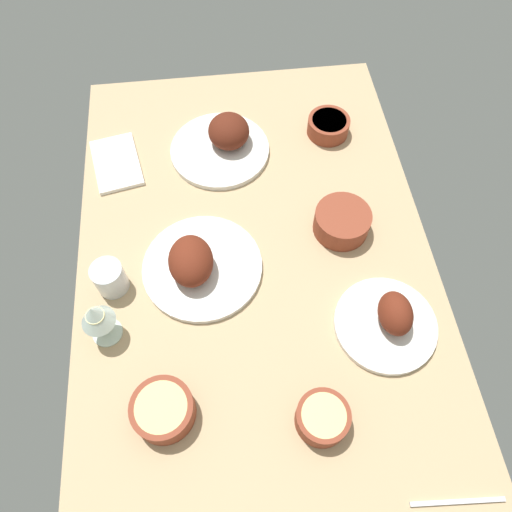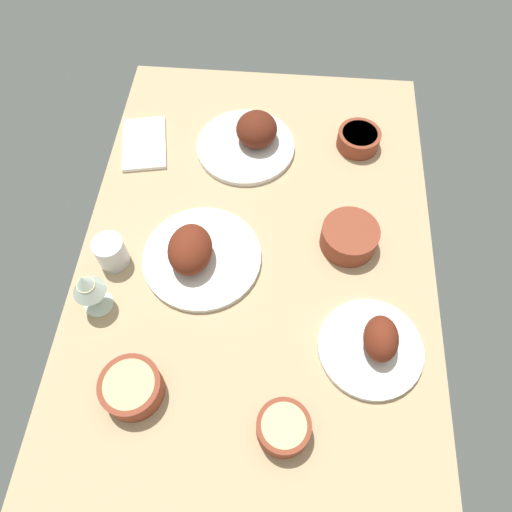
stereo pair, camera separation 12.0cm
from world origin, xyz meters
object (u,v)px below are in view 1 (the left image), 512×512
(water_tumbler, at_px, (110,278))
(plate_near_viewer, at_px, (197,264))
(plate_center_main, at_px, (224,141))
(folded_napkin, at_px, (117,163))
(bowl_pasta, at_px, (163,410))
(bowl_soup, at_px, (342,221))
(fork_loose, at_px, (457,502))
(bowl_onions, at_px, (328,125))
(bowl_potatoes, at_px, (322,418))
(plate_far_side, at_px, (389,320))
(wine_glass, at_px, (96,317))

(water_tumbler, bearing_deg, plate_near_viewer, -84.97)
(plate_center_main, bearing_deg, folded_napkin, 94.26)
(plate_center_main, relative_size, bowl_pasta, 2.14)
(bowl_soup, bearing_deg, fork_loose, -171.56)
(plate_near_viewer, height_order, water_tumbler, plate_near_viewer)
(bowl_onions, xyz_separation_m, folded_napkin, (-0.05, 0.62, -0.02))
(bowl_pasta, bearing_deg, plate_near_viewer, -14.88)
(bowl_potatoes, bearing_deg, folded_napkin, 30.39)
(plate_near_viewer, height_order, bowl_onions, plate_near_viewer)
(plate_near_viewer, bearing_deg, fork_loose, -140.46)
(plate_near_viewer, distance_m, fork_loose, 0.75)
(water_tumbler, bearing_deg, bowl_soup, -80.38)
(bowl_potatoes, height_order, folded_napkin, bowl_potatoes)
(bowl_soup, relative_size, water_tumbler, 1.73)
(bowl_soup, distance_m, folded_napkin, 0.66)
(fork_loose, bearing_deg, plate_far_side, 100.36)
(bowl_potatoes, distance_m, water_tumbler, 0.58)
(water_tumbler, distance_m, folded_napkin, 0.39)
(bowl_soup, xyz_separation_m, wine_glass, (-0.22, 0.60, 0.06))
(bowl_soup, height_order, folded_napkin, bowl_soup)
(plate_near_viewer, relative_size, bowl_soup, 2.06)
(bowl_soup, height_order, bowl_onions, bowl_soup)
(plate_near_viewer, height_order, bowl_pasta, plate_near_viewer)
(plate_center_main, xyz_separation_m, bowl_potatoes, (-0.79, -0.14, 0.00))
(bowl_potatoes, bearing_deg, plate_far_side, -44.68)
(plate_far_side, xyz_separation_m, folded_napkin, (0.57, 0.64, -0.02))
(plate_near_viewer, bearing_deg, folded_napkin, 29.56)
(plate_center_main, distance_m, bowl_potatoes, 0.80)
(plate_center_main, distance_m, fork_loose, 1.04)
(fork_loose, bearing_deg, water_tumbler, 144.61)
(water_tumbler, bearing_deg, wine_glass, 174.83)
(plate_center_main, xyz_separation_m, plate_near_viewer, (-0.40, 0.10, 0.00))
(bowl_potatoes, distance_m, fork_loose, 0.30)
(plate_center_main, relative_size, bowl_soup, 1.97)
(bowl_onions, relative_size, wine_glass, 0.87)
(bowl_potatoes, relative_size, wine_glass, 0.81)
(bowl_soup, bearing_deg, wine_glass, 110.35)
(bowl_pasta, height_order, water_tumbler, water_tumbler)
(plate_center_main, height_order, bowl_soup, plate_center_main)
(folded_napkin, bearing_deg, bowl_onions, -85.32)
(bowl_onions, bearing_deg, bowl_potatoes, 168.07)
(bowl_pasta, bearing_deg, bowl_onions, -33.30)
(plate_far_side, xyz_separation_m, fork_loose, (-0.38, -0.04, -0.02))
(plate_far_side, height_order, folded_napkin, plate_far_side)
(bowl_pasta, bearing_deg, fork_loose, -112.78)
(bowl_pasta, relative_size, water_tumbler, 1.59)
(bowl_onions, height_order, fork_loose, bowl_onions)
(plate_center_main, bearing_deg, bowl_potatoes, -170.13)
(bowl_potatoes, xyz_separation_m, bowl_soup, (0.47, -0.14, 0.00))
(plate_center_main, height_order, folded_napkin, plate_center_main)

